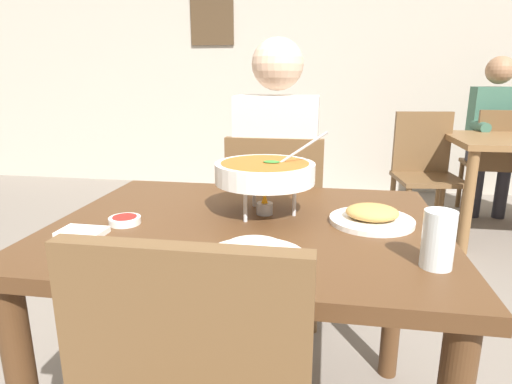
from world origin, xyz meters
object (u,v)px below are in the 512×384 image
Objects in this scene: chair_diner_main at (276,219)px; appetizer_plate at (372,216)px; chair_bg_middle at (498,158)px; curry_bowl at (265,173)px; rice_plate at (255,254)px; drink_glass at (438,242)px; chair_bg_right at (425,166)px; diner_main at (277,168)px; sauce_dish at (125,220)px; patron_bg_middle at (494,127)px; dining_table_main at (248,259)px.

appetizer_plate is (0.35, -0.68, 0.25)m from chair_diner_main.
curry_bowl is at bearing -122.28° from chair_bg_middle.
curry_bowl is at bearing 94.63° from rice_plate.
chair_bg_right reaches higher than drink_glass.
appetizer_plate is (0.35, -0.71, 0.01)m from diner_main.
drink_glass is (0.43, -0.32, -0.07)m from curry_bowl.
chair_bg_right is at bearing 59.48° from sauce_dish.
curry_bowl reaches higher than rice_plate.
sauce_dish is at bearing -158.06° from curry_bowl.
dining_table_main is at bearing -120.65° from patron_bg_middle.
dining_table_main is 0.73m from chair_diner_main.
chair_diner_main is 0.74m from curry_bowl.
curry_bowl reaches higher than sauce_dish.
patron_bg_middle is at bearing 105.67° from chair_bg_middle.
rice_plate and appetizer_plate have the same top height.
chair_diner_main reaches higher than sauce_dish.
chair_diner_main is 0.69× the size of patron_bg_middle.
dining_table_main is 1.23× the size of chair_bg_middle.
chair_bg_middle reaches higher than sauce_dish.
diner_main reaches higher than chair_bg_middle.
rice_plate is 3.22m from chair_bg_middle.
dining_table_main is 0.76m from diner_main.
sauce_dish is at bearing -126.52° from chair_bg_middle.
curry_bowl is 0.34m from appetizer_plate.
curry_bowl is 3.69× the size of sauce_dish.
patron_bg_middle is (1.50, 2.93, -0.01)m from rice_plate.
patron_bg_middle reaches higher than curry_bowl.
chair_bg_middle reaches higher than appetizer_plate.
curry_bowl is 1.39× the size of appetizer_plate.
curry_bowl is at bearing 21.94° from sauce_dish.
patron_bg_middle reaches higher than chair_bg_middle.
chair_bg_right is at bearing 69.86° from rice_plate.
sauce_dish is 0.10× the size of chair_bg_right.
chair_bg_middle is (1.13, 2.79, -0.29)m from drink_glass.
patron_bg_middle reaches higher than dining_table_main.
dining_table_main is 8.53× the size of drink_glass.
dining_table_main is 3.08m from patron_bg_middle.
chair_bg_middle is (1.53, 2.83, -0.25)m from rice_plate.
dining_table_main is at bearing -172.77° from appetizer_plate.
dining_table_main is 0.85× the size of patron_bg_middle.
chair_diner_main is at bearing 66.62° from sauce_dish.
chair_bg_middle and chair_bg_right have the same top height.
curry_bowl is (0.04, -0.64, 0.36)m from chair_diner_main.
chair_bg_right is (0.94, 1.38, 0.00)m from chair_diner_main.
chair_diner_main reaches higher than appetizer_plate.
curry_bowl is (0.04, 0.08, 0.25)m from dining_table_main.
sauce_dish is 0.07× the size of patron_bg_middle.
chair_bg_middle is at bearing 57.72° from curry_bowl.
chair_bg_right reaches higher than appetizer_plate.
diner_main is at bearing 93.74° from rice_plate.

